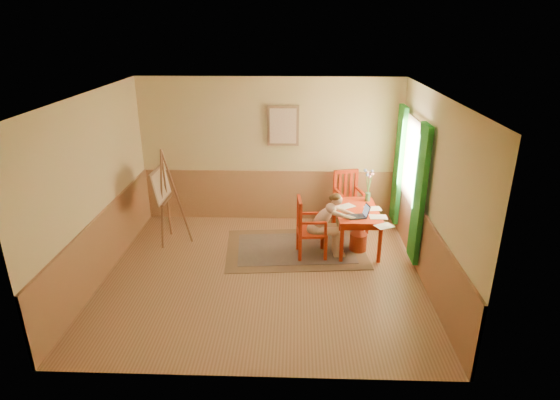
{
  "coord_description": "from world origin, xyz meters",
  "views": [
    {
      "loc": [
        0.49,
        -6.34,
        3.75
      ],
      "look_at": [
        0.25,
        0.55,
        1.05
      ],
      "focal_mm": 29.49,
      "sensor_mm": 36.0,
      "label": 1
    }
  ],
  "objects_px": {
    "chair_back": "(348,200)",
    "figure": "(327,222)",
    "table": "(356,214)",
    "easel": "(163,188)",
    "laptop": "(360,214)",
    "chair_left": "(309,228)"
  },
  "relations": [
    {
      "from": "chair_left",
      "to": "chair_back",
      "type": "bearing_deg",
      "value": 57.83
    },
    {
      "from": "chair_back",
      "to": "laptop",
      "type": "height_order",
      "value": "chair_back"
    },
    {
      "from": "chair_back",
      "to": "chair_left",
      "type": "bearing_deg",
      "value": -122.17
    },
    {
      "from": "chair_left",
      "to": "easel",
      "type": "xyz_separation_m",
      "value": [
        -2.55,
        0.47,
        0.51
      ]
    },
    {
      "from": "chair_left",
      "to": "easel",
      "type": "relative_size",
      "value": 0.6
    },
    {
      "from": "chair_left",
      "to": "laptop",
      "type": "xyz_separation_m",
      "value": [
        0.84,
        0.02,
        0.24
      ]
    },
    {
      "from": "table",
      "to": "chair_back",
      "type": "distance_m",
      "value": 0.89
    },
    {
      "from": "table",
      "to": "chair_back",
      "type": "relative_size",
      "value": 1.11
    },
    {
      "from": "table",
      "to": "figure",
      "type": "height_order",
      "value": "figure"
    },
    {
      "from": "chair_back",
      "to": "figure",
      "type": "height_order",
      "value": "figure"
    },
    {
      "from": "laptop",
      "to": "chair_back",
      "type": "bearing_deg",
      "value": 92.79
    },
    {
      "from": "chair_left",
      "to": "chair_back",
      "type": "height_order",
      "value": "chair_back"
    },
    {
      "from": "figure",
      "to": "laptop",
      "type": "height_order",
      "value": "figure"
    },
    {
      "from": "table",
      "to": "chair_back",
      "type": "xyz_separation_m",
      "value": [
        -0.05,
        0.89,
        -0.08
      ]
    },
    {
      "from": "chair_back",
      "to": "figure",
      "type": "relative_size",
      "value": 0.97
    },
    {
      "from": "figure",
      "to": "easel",
      "type": "bearing_deg",
      "value": 170.89
    },
    {
      "from": "figure",
      "to": "laptop",
      "type": "distance_m",
      "value": 0.55
    },
    {
      "from": "laptop",
      "to": "easel",
      "type": "xyz_separation_m",
      "value": [
        -3.38,
        0.44,
        0.26
      ]
    },
    {
      "from": "table",
      "to": "easel",
      "type": "distance_m",
      "value": 3.4
    },
    {
      "from": "table",
      "to": "easel",
      "type": "xyz_separation_m",
      "value": [
        -3.38,
        0.12,
        0.39
      ]
    },
    {
      "from": "chair_back",
      "to": "figure",
      "type": "bearing_deg",
      "value": -111.19
    },
    {
      "from": "figure",
      "to": "easel",
      "type": "xyz_separation_m",
      "value": [
        -2.85,
        0.46,
        0.4
      ]
    }
  ]
}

